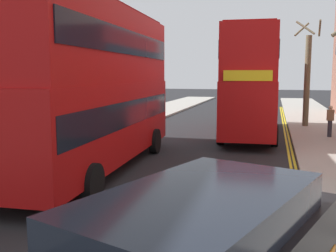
{
  "coord_description": "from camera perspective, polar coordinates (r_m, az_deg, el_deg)",
  "views": [
    {
      "loc": [
        3.54,
        -0.42,
        3.34
      ],
      "look_at": [
        0.5,
        11.0,
        1.8
      ],
      "focal_mm": 42.39,
      "sensor_mm": 36.0,
      "label": 1
    }
  ],
  "objects": [
    {
      "name": "kerb_line_inner",
      "position": [
        14.81,
        17.32,
        -5.93
      ],
      "size": [
        0.1,
        56.0,
        0.01
      ],
      "primitive_type": "cube",
      "color": "yellow",
      "rests_on": "ground"
    },
    {
      "name": "double_decker_bus_oncoming",
      "position": [
        22.22,
        11.67,
        6.47
      ],
      "size": [
        3.12,
        10.9,
        5.64
      ],
      "color": "#B20F0F",
      "rests_on": "ground"
    },
    {
      "name": "kerb_line_outer",
      "position": [
        14.82,
        17.94,
        -5.95
      ],
      "size": [
        0.1,
        56.0,
        0.01
      ],
      "primitive_type": "cube",
      "color": "yellow",
      "rests_on": "ground"
    },
    {
      "name": "double_decker_bus_away",
      "position": [
        13.89,
        -10.4,
        6.02
      ],
      "size": [
        3.15,
        10.9,
        5.64
      ],
      "color": "#B20F0F",
      "rests_on": "ground"
    },
    {
      "name": "street_tree_far",
      "position": [
        26.15,
        19.38,
        6.65
      ],
      "size": [
        1.58,
        1.74,
        6.44
      ],
      "color": "#6B6047",
      "rests_on": "sidewalk_right"
    },
    {
      "name": "sidewalk_left",
      "position": [
        19.52,
        -16.31,
        -2.52
      ],
      "size": [
        4.0,
        80.0,
        0.14
      ],
      "primitive_type": "cube",
      "color": "#ADA89E",
      "rests_on": "ground"
    },
    {
      "name": "pedestrian_far",
      "position": [
        22.0,
        22.29,
        0.73
      ],
      "size": [
        0.34,
        0.22,
        1.62
      ],
      "color": "#2D2D38",
      "rests_on": "sidewalk_right"
    }
  ]
}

